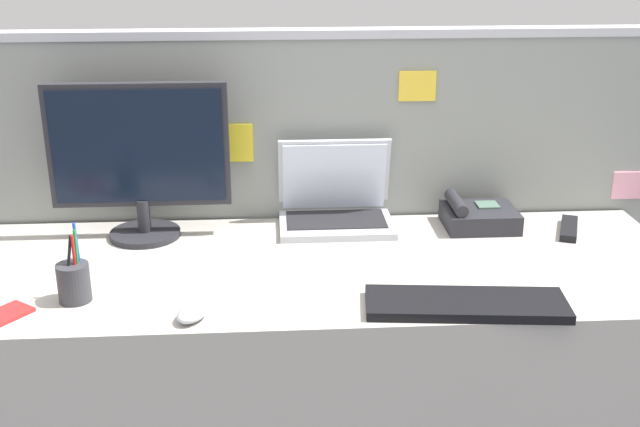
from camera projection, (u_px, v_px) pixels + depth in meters
name	position (u px, v px, depth m)	size (l,w,h in m)	color
desk	(321.00, 388.00, 2.13)	(1.88, 0.68, 0.73)	#ADA89E
cubicle_divider	(313.00, 241.00, 2.39)	(2.21, 0.08, 1.27)	gray
desktop_monitor	(139.00, 155.00, 2.11)	(0.48, 0.19, 0.43)	#232328
laptop	(335.00, 202.00, 2.25)	(0.32, 0.23, 0.24)	#B2B5BC
desk_phone	(478.00, 216.00, 2.24)	(0.20, 0.17, 0.09)	#232328
keyboard_main	(466.00, 304.00, 1.77)	(0.45, 0.15, 0.02)	black
computer_mouse_right_hand	(193.00, 312.00, 1.72)	(0.06, 0.10, 0.03)	#B2B5BC
pen_cup	(74.00, 281.00, 1.79)	(0.07, 0.07, 0.18)	#333338
cell_phone_red_case	(1.00, 317.00, 1.73)	(0.07, 0.13, 0.01)	#B22323
tv_remote	(569.00, 228.00, 2.21)	(0.04, 0.17, 0.02)	black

